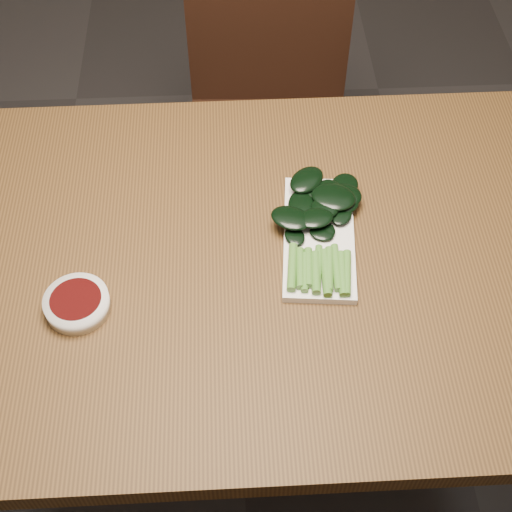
# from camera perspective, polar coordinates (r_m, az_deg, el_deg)

# --- Properties ---
(ground) EXTENTS (6.00, 6.00, 0.00)m
(ground) POSITION_cam_1_polar(r_m,az_deg,el_deg) (1.86, -1.08, -14.20)
(ground) COLOR #2A2828
(ground) RESTS_ON ground
(table) EXTENTS (1.40, 0.80, 0.75)m
(table) POSITION_cam_1_polar(r_m,az_deg,el_deg) (1.27, -1.54, -1.91)
(table) COLOR #4D3216
(table) RESTS_ON ground
(chair_far) EXTENTS (0.42, 0.42, 0.89)m
(chair_far) POSITION_cam_1_polar(r_m,az_deg,el_deg) (1.86, 1.05, 11.39)
(chair_far) COLOR black
(chair_far) RESTS_ON ground
(sauce_bowl) EXTENTS (0.10, 0.10, 0.03)m
(sauce_bowl) POSITION_cam_1_polar(r_m,az_deg,el_deg) (1.17, -14.13, -3.71)
(sauce_bowl) COLOR white
(sauce_bowl) RESTS_ON table
(serving_plate) EXTENTS (0.14, 0.28, 0.01)m
(serving_plate) POSITION_cam_1_polar(r_m,az_deg,el_deg) (1.23, 5.04, 1.49)
(serving_plate) COLOR white
(serving_plate) RESTS_ON table
(gai_lan) EXTENTS (0.19, 0.29, 0.03)m
(gai_lan) POSITION_cam_1_polar(r_m,az_deg,el_deg) (1.23, 5.29, 3.03)
(gai_lan) COLOR #4C862E
(gai_lan) RESTS_ON serving_plate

